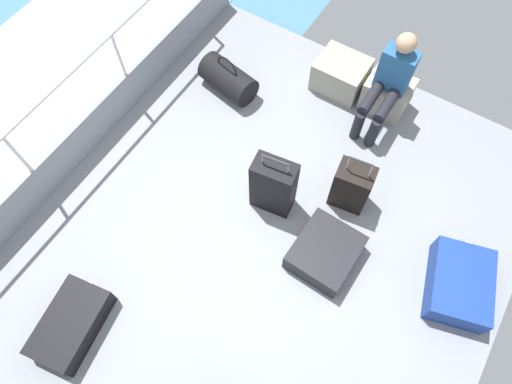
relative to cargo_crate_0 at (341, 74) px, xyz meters
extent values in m
cube|color=gray|center=(0.30, -2.14, -0.22)|extent=(4.40, 5.20, 0.06)
cube|color=gray|center=(-1.87, -2.14, 0.03)|extent=(0.06, 5.20, 0.45)
cylinder|color=silver|center=(-1.87, -2.83, 0.31)|extent=(0.04, 0.04, 1.00)
cylinder|color=silver|center=(-1.87, -1.44, 0.31)|extent=(0.04, 0.04, 1.00)
cylinder|color=silver|center=(-1.87, -2.14, 0.81)|extent=(0.04, 4.16, 0.04)
cube|color=white|center=(-3.30, -2.14, -0.53)|extent=(2.40, 7.28, 0.01)
cube|color=gray|center=(0.00, 0.00, 0.00)|extent=(0.56, 0.47, 0.38)
torus|color=tan|center=(-0.29, 0.00, 0.08)|extent=(0.02, 0.12, 0.12)
torus|color=tan|center=(0.29, 0.00, 0.08)|extent=(0.02, 0.12, 0.12)
cube|color=#9E9989|center=(0.57, 0.01, 0.01)|extent=(0.48, 0.40, 0.40)
torus|color=tan|center=(0.32, 0.01, 0.09)|extent=(0.02, 0.12, 0.12)
torus|color=tan|center=(0.82, 0.01, 0.09)|extent=(0.02, 0.12, 0.12)
cube|color=#26598C|center=(0.57, -0.04, 0.45)|extent=(0.34, 0.20, 0.48)
sphere|color=tan|center=(0.57, -0.04, 0.81)|extent=(0.20, 0.20, 0.20)
cylinder|color=black|center=(0.66, -0.34, 0.25)|extent=(0.12, 0.40, 0.12)
cylinder|color=black|center=(0.66, -0.54, 0.01)|extent=(0.11, 0.11, 0.40)
cylinder|color=black|center=(0.48, -0.34, 0.25)|extent=(0.12, 0.40, 0.12)
cylinder|color=black|center=(0.48, -0.54, 0.01)|extent=(0.11, 0.11, 0.40)
cube|color=black|center=(0.76, -1.28, 0.09)|extent=(0.39, 0.30, 0.56)
cylinder|color=#A5A8AD|center=(0.65, -1.30, 0.46)|extent=(0.02, 0.02, 0.19)
cylinder|color=#A5A8AD|center=(0.86, -1.27, 0.46)|extent=(0.02, 0.02, 0.19)
cylinder|color=#2D2D2D|center=(0.76, -1.28, 0.56)|extent=(0.23, 0.05, 0.02)
cube|color=silver|center=(0.74, -1.15, 0.18)|extent=(0.05, 0.01, 0.08)
cube|color=black|center=(0.13, -1.71, 0.16)|extent=(0.44, 0.29, 0.71)
cylinder|color=#A5A8AD|center=(0.01, -1.73, 0.58)|extent=(0.02, 0.02, 0.12)
cylinder|color=#A5A8AD|center=(0.25, -1.70, 0.58)|extent=(0.02, 0.02, 0.12)
cylinder|color=#2D2D2D|center=(0.13, -1.71, 0.63)|extent=(0.26, 0.06, 0.02)
cube|color=silver|center=(0.12, -1.59, 0.35)|extent=(0.05, 0.01, 0.08)
cube|color=black|center=(0.85, -1.95, -0.07)|extent=(0.58, 0.64, 0.24)
cube|color=silver|center=(0.86, -1.63, -0.02)|extent=(0.05, 0.01, 0.08)
cube|color=navy|center=(2.02, -1.58, -0.05)|extent=(0.70, 0.83, 0.28)
cube|color=silver|center=(1.93, -1.23, 0.04)|extent=(0.05, 0.02, 0.08)
cube|color=black|center=(-0.71, -3.71, -0.07)|extent=(0.54, 0.79, 0.24)
cube|color=white|center=(-0.77, -3.35, -0.01)|extent=(0.05, 0.01, 0.08)
cylinder|color=black|center=(-1.06, -0.72, -0.02)|extent=(0.70, 0.45, 0.34)
torus|color=black|center=(-1.06, -0.72, 0.16)|extent=(0.29, 0.07, 0.29)
camera|label=1|loc=(1.07, -3.52, 3.97)|focal=31.85mm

